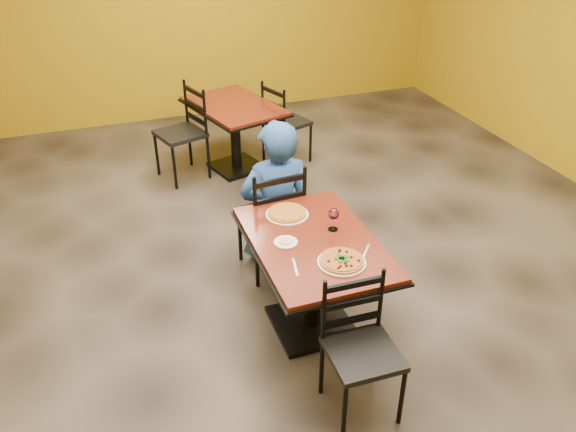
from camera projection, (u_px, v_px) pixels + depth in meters
name	position (u px, v px, depth m)	size (l,w,h in m)	color
floor	(289.00, 286.00, 4.67)	(7.00, 8.00, 0.01)	black
wall_back	(179.00, 0.00, 7.12)	(7.00, 0.01, 3.00)	#A48612
table_main	(313.00, 264.00, 3.98)	(0.83, 1.23, 0.75)	maroon
table_second	(235.00, 122.00, 6.21)	(1.04, 1.29, 0.75)	maroon
chair_main_near	(363.00, 354.00, 3.39)	(0.40, 0.40, 0.90)	black
chair_main_far	(271.00, 217.00, 4.64)	(0.45, 0.45, 0.99)	black
chair_second_left	(180.00, 134.00, 6.07)	(0.45, 0.45, 0.99)	black
chair_second_right	(287.00, 122.00, 6.43)	(0.42, 0.42, 0.93)	black
diner	(276.00, 192.00, 4.71)	(0.62, 0.41, 1.25)	navy
plate_main	(342.00, 262.00, 3.65)	(0.31, 0.31, 0.01)	white
pizza_main	(342.00, 260.00, 3.64)	(0.28, 0.28, 0.02)	maroon
plate_far	(287.00, 214.00, 4.16)	(0.31, 0.31, 0.01)	white
pizza_far	(287.00, 212.00, 4.15)	(0.28, 0.28, 0.02)	gold
side_plate	(286.00, 242.00, 3.85)	(0.16, 0.16, 0.01)	white
dip	(286.00, 241.00, 3.84)	(0.09, 0.09, 0.01)	tan
wine_glass	(333.00, 218.00, 3.95)	(0.08, 0.08, 0.18)	white
fork	(295.00, 267.00, 3.62)	(0.01, 0.19, 0.00)	silver
knife	(366.00, 252.00, 3.75)	(0.01, 0.21, 0.00)	silver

